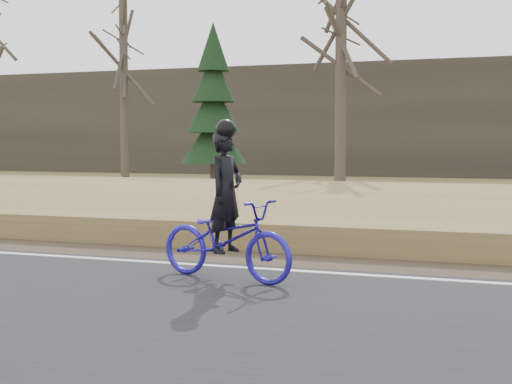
% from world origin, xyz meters
% --- Properties ---
extents(ground, '(120.00, 120.00, 0.00)m').
position_xyz_m(ground, '(0.00, 0.00, 0.00)').
color(ground, olive).
rests_on(ground, ground).
extents(road, '(120.00, 6.00, 0.06)m').
position_xyz_m(road, '(0.00, -2.50, 0.03)').
color(road, black).
rests_on(road, ground).
extents(edge_line, '(120.00, 0.12, 0.01)m').
position_xyz_m(edge_line, '(0.00, 0.20, 0.07)').
color(edge_line, silver).
rests_on(edge_line, road).
extents(shoulder, '(120.00, 1.60, 0.04)m').
position_xyz_m(shoulder, '(0.00, 1.20, 0.02)').
color(shoulder, '#473A2B').
rests_on(shoulder, ground).
extents(embankment, '(120.00, 5.00, 0.44)m').
position_xyz_m(embankment, '(0.00, 4.20, 0.22)').
color(embankment, olive).
rests_on(embankment, ground).
extents(ballast, '(120.00, 3.00, 0.45)m').
position_xyz_m(ballast, '(0.00, 8.00, 0.23)').
color(ballast, slate).
rests_on(ballast, ground).
extents(railroad, '(120.00, 2.40, 0.29)m').
position_xyz_m(railroad, '(0.00, 8.00, 0.53)').
color(railroad, black).
rests_on(railroad, ballast).
extents(treeline_backdrop, '(120.00, 4.00, 6.00)m').
position_xyz_m(treeline_backdrop, '(0.00, 30.00, 3.00)').
color(treeline_backdrop, '#383328').
rests_on(treeline_backdrop, ground).
extents(cyclist, '(2.07, 1.15, 2.03)m').
position_xyz_m(cyclist, '(1.64, -0.65, 0.70)').
color(cyclist, '#21169A').
rests_on(cyclist, road).
extents(bare_tree_left, '(0.36, 0.36, 7.94)m').
position_xyz_m(bare_tree_left, '(-10.21, 17.64, 3.97)').
color(bare_tree_left, '#4C4337').
rests_on(bare_tree_left, ground).
extents(bare_tree_near_left, '(0.36, 0.36, 7.77)m').
position_xyz_m(bare_tree_near_left, '(-0.01, 13.40, 3.89)').
color(bare_tree_near_left, '#4C4337').
rests_on(bare_tree_near_left, ground).
extents(conifer, '(2.60, 2.60, 6.46)m').
position_xyz_m(conifer, '(-5.81, 16.83, 3.06)').
color(conifer, '#4C4337').
rests_on(conifer, ground).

